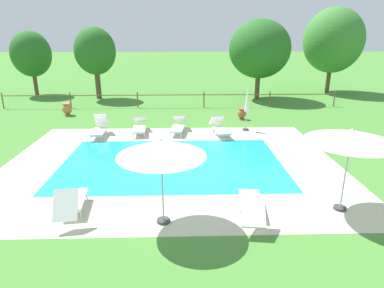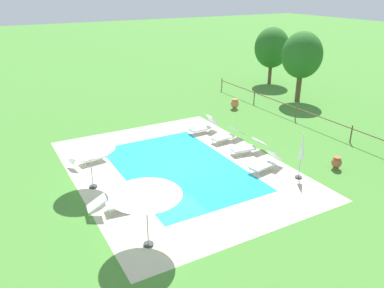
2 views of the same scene
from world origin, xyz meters
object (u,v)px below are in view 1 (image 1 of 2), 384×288
Objects in this scene: tree_centre at (31,54)px; terracotta_urn_near_fence at (242,113)px; sun_lounger_north_far at (220,128)px; patio_umbrella_open_foreground at (351,136)px; tree_far_west at (95,51)px; sun_lounger_south_mid at (251,204)px; tree_west_mid at (260,49)px; patio_umbrella_closed_row_west at (247,102)px; sun_lounger_north_mid at (139,126)px; sun_lounger_north_end at (72,201)px; terracotta_urn_by_tree at (67,109)px; tree_east_mid at (333,40)px; sun_lounger_north_near_steps at (178,126)px; patio_umbrella_open_by_bench at (161,148)px; sun_lounger_south_near_corner at (99,128)px.

terracotta_urn_near_fence is at bearing -29.11° from tree_centre.
sun_lounger_north_far is 0.84× the size of patio_umbrella_open_foreground.
patio_umbrella_open_foreground is 0.46× the size of tree_far_west.
sun_lounger_south_mid is 0.86× the size of patio_umbrella_open_foreground.
sun_lounger_north_far is 10.74m from tree_west_mid.
sun_lounger_north_mid is at bearing -175.94° from patio_umbrella_closed_row_west.
sun_lounger_north_end is 0.79× the size of patio_umbrella_open_foreground.
tree_centre is (-17.60, 2.19, -0.45)m from tree_west_mid.
terracotta_urn_by_tree is at bearing 134.45° from patio_umbrella_open_foreground.
tree_centre is 0.73× the size of tree_east_mid.
patio_umbrella_open_foreground is at bearing -59.02° from sun_lounger_north_near_steps.
patio_umbrella_open_foreground is (4.71, -7.85, 1.83)m from sun_lounger_north_near_steps.
sun_lounger_north_mid is at bearing -178.23° from sun_lounger_north_near_steps.
patio_umbrella_open_by_bench is (-2.38, -7.89, 1.72)m from sun_lounger_north_far.
sun_lounger_north_end is 19.30m from tree_west_mid.
patio_umbrella_open_foreground reaches higher than patio_umbrella_open_by_bench.
sun_lounger_north_mid is 1.94m from sun_lounger_south_near_corner.
sun_lounger_north_end is (-4.93, -7.40, 0.02)m from sun_lounger_north_far.
sun_lounger_north_end is 7.44m from sun_lounger_south_near_corner.
patio_umbrella_open_foreground is (2.65, 0.29, 1.83)m from sun_lounger_south_mid.
patio_umbrella_open_foreground is at bearing 6.01° from patio_umbrella_open_by_bench.
tree_west_mid is (2.27, 6.35, 3.33)m from terracotta_urn_near_fence.
patio_umbrella_open_by_bench is 18.79m from tree_far_west.
terracotta_urn_near_fence is at bearing 95.59° from patio_umbrella_open_foreground.
tree_far_west is (-4.24, 9.48, 3.16)m from sun_lounger_north_mid.
sun_lounger_south_mid is at bearing -117.93° from tree_east_mid.
patio_umbrella_open_foreground reaches higher than terracotta_urn_by_tree.
tree_far_west is (-2.35, 9.91, 3.12)m from sun_lounger_south_near_corner.
tree_east_mid is at bearing 36.68° from sun_lounger_south_near_corner.
terracotta_urn_by_tree is at bearing -56.35° from tree_centre.
tree_west_mid is at bearing 67.60° from sun_lounger_north_far.
tree_west_mid reaches higher than patio_umbrella_open_foreground.
patio_umbrella_closed_row_west is (3.50, 0.33, 1.10)m from sun_lounger_north_near_steps.
sun_lounger_north_near_steps is 1.09× the size of sun_lounger_north_end.
sun_lounger_north_mid reaches higher than terracotta_urn_by_tree.
sun_lounger_south_mid is (5.90, -7.64, -0.04)m from sun_lounger_south_near_corner.
sun_lounger_south_mid is (4.93, -0.26, -0.03)m from sun_lounger_north_end.
tree_far_west is at bearing 108.26° from patio_umbrella_open_by_bench.
patio_umbrella_open_foreground is at bearing -57.72° from tree_far_west.
sun_lounger_south_mid is at bearing -52.31° from sun_lounger_south_near_corner.
tree_east_mid reaches higher than tree_centre.
tree_west_mid is (1.24, 16.81, 1.49)m from patio_umbrella_open_foreground.
tree_east_mid is at bearing 45.69° from terracotta_urn_near_fence.
tree_centre reaches higher than patio_umbrella_open_by_bench.
sun_lounger_north_mid is at bearing 83.25° from sun_lounger_north_end.
tree_west_mid reaches higher than sun_lounger_north_end.
sun_lounger_north_far is at bearing -130.76° from tree_east_mid.
sun_lounger_south_near_corner is 20.86m from tree_east_mid.
tree_west_mid is at bearing -157.27° from tree_east_mid.
tree_centre is (-9.70, 11.22, 2.87)m from sun_lounger_north_mid.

